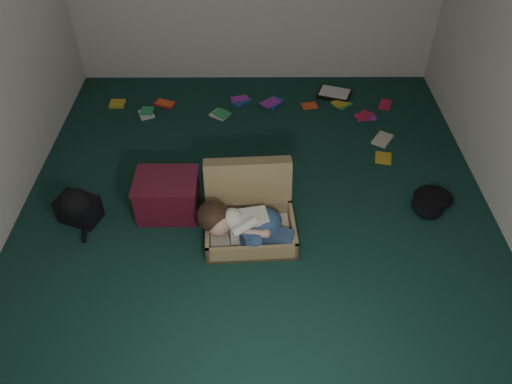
{
  "coord_description": "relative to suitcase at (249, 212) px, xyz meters",
  "views": [
    {
      "loc": [
        -0.01,
        -3.02,
        2.97
      ],
      "look_at": [
        0.0,
        -0.15,
        0.35
      ],
      "focal_mm": 35.0,
      "sensor_mm": 36.0,
      "label": 1
    }
  ],
  "objects": [
    {
      "name": "floor",
      "position": [
        0.05,
        0.18,
        -0.16
      ],
      "size": [
        4.5,
        4.5,
        0.0
      ],
      "primitive_type": "plane",
      "color": "#113129",
      "rests_on": "ground"
    },
    {
      "name": "suitcase",
      "position": [
        0.0,
        0.0,
        0.0
      ],
      "size": [
        0.74,
        0.73,
        0.52
      ],
      "rotation": [
        0.0,
        0.0,
        0.06
      ],
      "color": "#9C8556",
      "rests_on": "floor"
    },
    {
      "name": "person",
      "position": [
        -0.04,
        -0.18,
        0.04
      ],
      "size": [
        0.77,
        0.36,
        0.32
      ],
      "rotation": [
        0.0,
        0.0,
        0.06
      ],
      "color": "white",
      "rests_on": "suitcase"
    },
    {
      "name": "maroon_bin",
      "position": [
        -0.68,
        0.17,
        0.02
      ],
      "size": [
        0.51,
        0.41,
        0.35
      ],
      "rotation": [
        0.0,
        0.0,
        -0.0
      ],
      "color": "#541123",
      "rests_on": "floor"
    },
    {
      "name": "backpack",
      "position": [
        -1.4,
        0.09,
        -0.04
      ],
      "size": [
        0.48,
        0.43,
        0.24
      ],
      "primitive_type": null,
      "rotation": [
        0.0,
        0.0,
        -0.34
      ],
      "color": "black",
      "rests_on": "floor"
    },
    {
      "name": "clothing_pile",
      "position": [
        1.51,
        0.18,
        -0.08
      ],
      "size": [
        0.5,
        0.42,
        0.14
      ],
      "primitive_type": null,
      "rotation": [
        0.0,
        0.0,
        0.13
      ],
      "color": "black",
      "rests_on": "floor"
    },
    {
      "name": "paper_tray",
      "position": [
        0.94,
        2.01,
        -0.13
      ],
      "size": [
        0.42,
        0.37,
        0.05
      ],
      "rotation": [
        0.0,
        0.0,
        -0.34
      ],
      "color": "black",
      "rests_on": "floor"
    },
    {
      "name": "book_scatter",
      "position": [
        0.27,
        1.64,
        -0.15
      ],
      "size": [
        3.13,
        1.23,
        0.02
      ],
      "color": "gold",
      "rests_on": "floor"
    }
  ]
}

